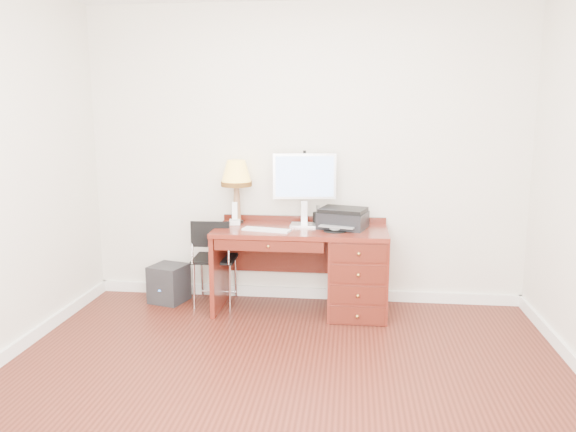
# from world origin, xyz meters

# --- Properties ---
(ground) EXTENTS (4.00, 4.00, 0.00)m
(ground) POSITION_xyz_m (0.00, 0.00, 0.00)
(ground) COLOR #3B140D
(ground) RESTS_ON ground
(room_shell) EXTENTS (4.00, 4.00, 4.00)m
(room_shell) POSITION_xyz_m (0.00, 0.63, 0.05)
(room_shell) COLOR silver
(room_shell) RESTS_ON ground
(desk) EXTENTS (1.50, 0.67, 0.75)m
(desk) POSITION_xyz_m (0.32, 1.40, 0.41)
(desk) COLOR maroon
(desk) RESTS_ON ground
(monitor) EXTENTS (0.56, 0.21, 0.64)m
(monitor) POSITION_xyz_m (0.02, 1.54, 1.15)
(monitor) COLOR silver
(monitor) RESTS_ON desk
(keyboard) EXTENTS (0.43, 0.20, 0.02)m
(keyboard) POSITION_xyz_m (-0.28, 1.27, 0.76)
(keyboard) COLOR white
(keyboard) RESTS_ON desk
(mouse_pad) EXTENTS (0.20, 0.20, 0.04)m
(mouse_pad) POSITION_xyz_m (0.30, 1.31, 0.76)
(mouse_pad) COLOR black
(mouse_pad) RESTS_ON desk
(printer) EXTENTS (0.47, 0.41, 0.18)m
(printer) POSITION_xyz_m (0.36, 1.46, 0.84)
(printer) COLOR black
(printer) RESTS_ON desk
(leg_lamp) EXTENTS (0.28, 0.28, 0.57)m
(leg_lamp) POSITION_xyz_m (-0.60, 1.57, 1.17)
(leg_lamp) COLOR black
(leg_lamp) RESTS_ON desk
(phone) EXTENTS (0.11, 0.11, 0.20)m
(phone) POSITION_xyz_m (-0.61, 1.51, 0.81)
(phone) COLOR white
(phone) RESTS_ON desk
(pen_cup) EXTENTS (0.09, 0.09, 0.11)m
(pen_cup) POSITION_xyz_m (0.13, 1.61, 0.80)
(pen_cup) COLOR black
(pen_cup) RESTS_ON desk
(chair) EXTENTS (0.40, 0.40, 0.81)m
(chair) POSITION_xyz_m (-0.80, 1.44, 0.49)
(chair) COLOR black
(chair) RESTS_ON ground
(equipment_box) EXTENTS (0.37, 0.37, 0.35)m
(equipment_box) POSITION_xyz_m (-1.24, 1.50, 0.17)
(equipment_box) COLOR black
(equipment_box) RESTS_ON ground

